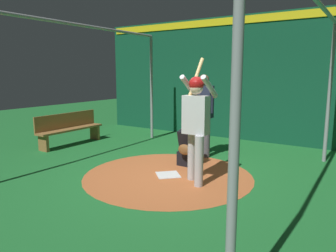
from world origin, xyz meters
The scene contains 9 objects.
ground_plane centered at (0.00, 0.00, 0.00)m, with size 25.58×25.58×0.00m, color #1E6B2D.
dirt_circle centered at (0.00, 0.00, 0.00)m, with size 3.17×3.17×0.01m, color #B76033.
home_plate centered at (0.00, 0.00, 0.01)m, with size 0.42×0.42×0.01m, color white.
batter centered at (0.06, 0.61, 1.14)m, with size 0.68×0.49×2.19m.
catcher centered at (-0.79, 0.00, 0.38)m, with size 0.58×0.40×0.98m.
umpire centered at (-1.60, -0.09, 1.07)m, with size 0.24×0.49×1.88m.
back_wall centered at (-3.97, 0.00, 1.76)m, with size 0.22×9.58×3.49m.
cage_frame centered at (0.00, 0.00, 2.07)m, with size 5.45×4.74×2.97m.
bench centered at (-0.73, -3.64, 0.45)m, with size 1.95×0.36×0.85m.
Camera 1 is at (4.82, 3.16, 1.93)m, focal length 33.94 mm.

